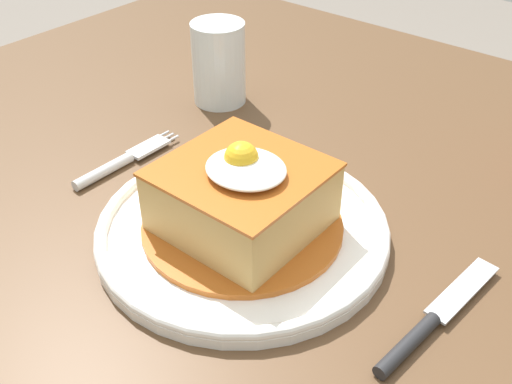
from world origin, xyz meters
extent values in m
cube|color=brown|center=(0.00, 0.00, 0.72)|extent=(1.11, 0.87, 0.04)
cylinder|color=brown|center=(-0.47, 0.35, 0.35)|extent=(0.07, 0.07, 0.70)
cylinder|color=white|center=(0.04, -0.13, 0.75)|extent=(0.27, 0.27, 0.01)
torus|color=white|center=(0.04, -0.13, 0.75)|extent=(0.27, 0.27, 0.01)
cylinder|color=#B75B1E|center=(0.04, -0.13, 0.75)|extent=(0.19, 0.19, 0.01)
cube|color=tan|center=(0.04, -0.13, 0.79)|extent=(0.13, 0.13, 0.06)
cube|color=#B75B1E|center=(0.04, -0.13, 0.82)|extent=(0.13, 0.13, 0.00)
ellipsoid|color=white|center=(0.05, -0.13, 0.82)|extent=(0.07, 0.07, 0.01)
sphere|color=yellow|center=(0.04, -0.13, 0.83)|extent=(0.03, 0.03, 0.03)
cylinder|color=silver|center=(-0.14, -0.15, 0.75)|extent=(0.01, 0.08, 0.01)
cube|color=silver|center=(-0.14, -0.08, 0.75)|extent=(0.02, 0.05, 0.00)
cylinder|color=silver|center=(-0.14, -0.06, 0.75)|extent=(0.00, 0.03, 0.00)
cylinder|color=silver|center=(-0.14, -0.06, 0.75)|extent=(0.00, 0.03, 0.00)
cylinder|color=silver|center=(-0.15, -0.06, 0.75)|extent=(0.00, 0.03, 0.00)
cylinder|color=#262628|center=(0.22, -0.15, 0.75)|extent=(0.02, 0.08, 0.01)
cube|color=silver|center=(0.23, -0.07, 0.75)|extent=(0.03, 0.09, 0.00)
cylinder|color=gold|center=(-0.17, 0.06, 0.77)|extent=(0.06, 0.06, 0.06)
cylinder|color=silver|center=(-0.17, 0.06, 0.79)|extent=(0.07, 0.07, 0.10)
camera|label=1|loc=(0.33, -0.46, 1.11)|focal=42.37mm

